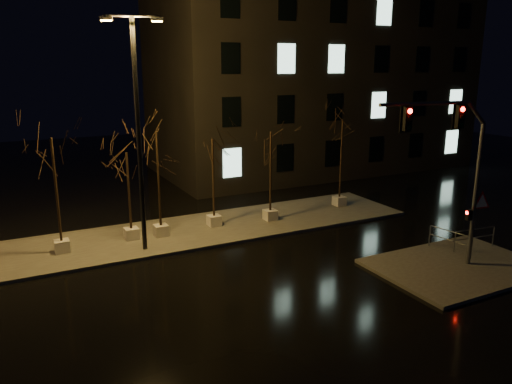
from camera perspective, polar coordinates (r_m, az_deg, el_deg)
ground at (r=21.28m, az=0.88°, el=-8.99°), size 90.00×90.00×0.00m
median at (r=26.35m, az=-5.25°, el=-4.19°), size 22.00×5.00×0.15m
sidewalk_corner at (r=23.17m, az=22.00°, el=-7.89°), size 7.00×5.00×0.15m
building at (r=42.19m, az=6.44°, el=13.03°), size 25.00×12.00×15.00m
tree_0 at (r=23.48m, az=-22.12°, el=2.98°), size 1.80×1.80×5.37m
tree_1 at (r=24.39m, az=-14.46°, el=2.20°), size 1.80×1.80×4.39m
tree_2 at (r=24.41m, az=-11.22°, el=4.16°), size 1.80×1.80×5.36m
tree_3 at (r=25.72m, az=-4.96°, el=3.82°), size 1.80×1.80×4.74m
tree_4 at (r=26.60m, az=1.69°, el=4.61°), size 1.80×1.80×4.97m
tree_5 at (r=29.82m, az=9.79°, el=5.99°), size 1.80×1.80×5.33m
traffic_signal_mast at (r=21.50m, az=21.98°, el=3.31°), size 5.62×0.93×6.93m
streetlight_main at (r=22.44m, az=-13.37°, el=7.96°), size 2.54×0.97×10.28m
guard_rail_a at (r=25.12m, az=23.72°, el=-4.60°), size 2.28×0.32×0.99m
guard_rail_b at (r=24.27m, az=21.30°, el=-4.97°), size 0.41×2.12×1.02m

